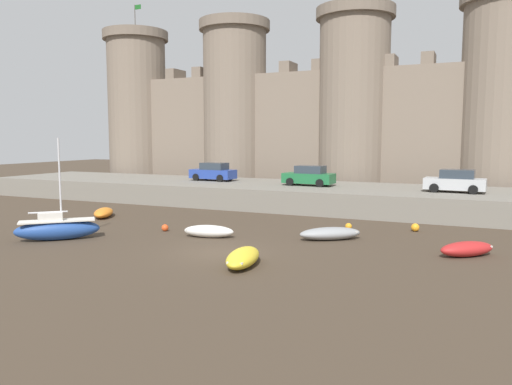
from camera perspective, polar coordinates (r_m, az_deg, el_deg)
The scene contains 15 objects.
ground_plane at distance 24.41m, azimuth -4.31°, elevation -6.89°, with size 160.00×160.00×0.00m, color #423528.
quay_road at distance 40.41m, azimuth 7.72°, elevation -0.47°, with size 63.13×10.00×1.70m, color slate.
castle at distance 49.52m, azimuth 11.07°, elevation 9.10°, with size 58.55×7.43×20.71m.
rowboat_midflat_left at distance 36.65m, azimuth -17.03°, elevation -2.19°, with size 2.60×3.23×0.63m.
rowboat_near_channel_left at distance 25.57m, azimuth 22.96°, elevation -5.92°, with size 2.81×2.68×0.71m.
rowboat_foreground_centre at distance 27.60m, azimuth 8.47°, elevation -4.63°, with size 3.47×2.95×0.70m.
rowboat_midflat_centre at distance 28.09m, azimuth -5.43°, elevation -4.40°, with size 2.99×1.52×0.70m.
rowboat_midflat_right at distance 21.85m, azimuth -1.51°, elevation -7.40°, with size 1.85×3.38×0.74m.
sailboat_foreground_left at distance 29.31m, azimuth -21.78°, elevation -3.82°, with size 3.99×3.92×5.55m.
mooring_buoy_mid_mud at distance 30.81m, azimuth 10.53°, elevation -3.83°, with size 0.41×0.41×0.41m, color orange.
mooring_buoy_near_shore at distance 31.21m, azimuth 17.74°, elevation -3.82°, with size 0.48×0.48×0.48m, color orange.
mooring_buoy_near_channel at distance 30.31m, azimuth -10.36°, elevation -3.99°, with size 0.42×0.42×0.42m, color #E04C1E.
car_quay_centre_west at distance 40.58m, azimuth 6.08°, elevation 1.89°, with size 4.19×2.05×1.62m.
car_quay_centre_east at distance 45.19m, azimuth -4.91°, elevation 2.35°, with size 4.19×2.05×1.62m.
car_quay_east at distance 38.08m, azimuth 21.83°, elevation 1.19°, with size 4.19×2.05×1.62m.
Camera 1 is at (11.41, -20.85, 5.56)m, focal length 35.00 mm.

